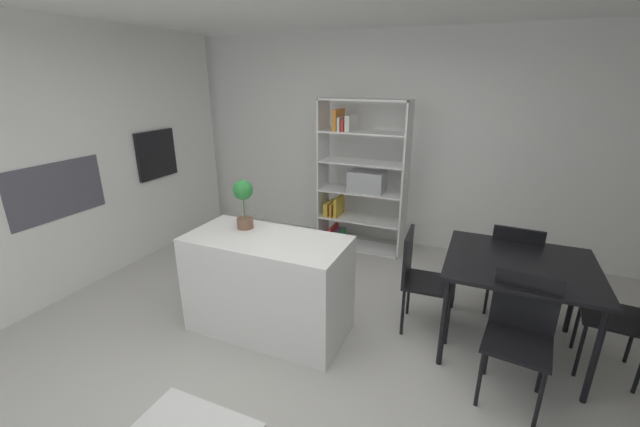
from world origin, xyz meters
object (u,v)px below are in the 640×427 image
Objects in this scene: dining_chair_island_side at (419,273)px; dining_chair_far at (514,262)px; potted_plant_on_island at (243,199)px; open_bookshelf at (359,179)px; kitchen_island at (268,285)px; dining_table at (520,271)px; dining_chair_near at (520,327)px; built_in_oven at (156,154)px; dining_chair_window_side at (634,309)px.

dining_chair_island_side is 0.93m from dining_chair_far.
potted_plant_on_island is 0.23× the size of open_bookshelf.
open_bookshelf is at bearing 85.66° from kitchen_island.
dining_chair_near is (0.01, -0.52, -0.17)m from dining_table.
dining_chair_near is at bearing -13.82° from built_in_oven.
dining_chair_near is (2.26, -0.09, -0.61)m from potted_plant_on_island.
built_in_oven is 3.48m from dining_chair_island_side.
dining_chair_island_side is 1.54m from dining_chair_window_side.
dining_chair_island_side reaches higher than dining_chair_near.
dining_table is 0.78m from dining_chair_window_side.
dining_chair_island_side is at bearing 24.89° from kitchen_island.
dining_chair_far reaches higher than dining_table.
open_bookshelf is 3.00m from dining_chair_window_side.
potted_plant_on_island is at bearing 103.17° from dining_chair_island_side.
built_in_oven reaches higher than potted_plant_on_island.
dining_chair_island_side reaches higher than dining_table.
dining_table is (1.96, 0.56, 0.27)m from kitchen_island.
dining_chair_far is at bearing 97.91° from dining_chair_near.
dining_chair_window_side is at bearing 7.99° from potted_plant_on_island.
built_in_oven is 4.98m from dining_chair_window_side.
dining_chair_near is at bearing -50.80° from dining_chair_window_side.
dining_chair_far is at bearing -119.57° from dining_chair_window_side.
built_in_oven reaches higher than dining_chair_window_side.
dining_chair_far is at bearing 0.37° from built_in_oven.
dining_chair_window_side is at bearing 11.38° from kitchen_island.
dining_chair_window_side is (3.01, 0.42, -0.59)m from potted_plant_on_island.
potted_plant_on_island is 0.46× the size of dining_chair_window_side.
dining_chair_island_side is (-0.77, -0.00, -0.18)m from dining_table.
kitchen_island is at bearing -94.34° from open_bookshelf.
potted_plant_on_island is at bearing -102.96° from open_bookshelf.
dining_chair_window_side reaches higher than dining_table.
dining_chair_window_side is at bearing -93.08° from dining_chair_island_side.
dining_chair_far reaches higher than dining_chair_island_side.
built_in_oven reaches higher than dining_table.
dining_chair_near reaches higher than kitchen_island.
dining_chair_near is at bearing -88.75° from dining_table.
dining_chair_far is (4.14, 0.03, -0.69)m from built_in_oven.
potted_plant_on_island is 2.51m from dining_chair_far.
dining_table is 1.22× the size of dining_chair_near.
dining_chair_window_side is at bearing 148.35° from dining_chair_far.
dining_chair_far is at bearing -27.95° from open_bookshelf.
dining_chair_near is (1.82, -2.00, -0.38)m from open_bookshelf.
dining_chair_island_side reaches higher than kitchen_island.
dining_chair_far is (0.76, 0.53, 0.01)m from dining_chair_island_side.
open_bookshelf reaches higher than dining_chair_window_side.
dining_table is 0.55m from dining_chair_far.
dining_chair_far is 0.94m from dining_chair_window_side.
built_in_oven is at bearing 154.19° from kitchen_island.
open_bookshelf is 2.01× the size of dining_chair_window_side.
potted_plant_on_island reaches higher than dining_chair_window_side.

